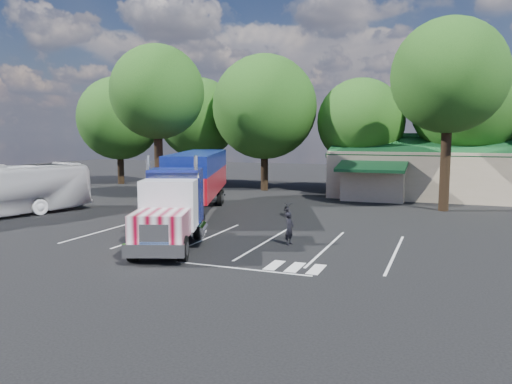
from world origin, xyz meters
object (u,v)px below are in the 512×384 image
(woman, at_px, (289,229))
(silver_sedan, at_px, (364,190))
(bicycle, at_px, (287,209))
(semi_truck, at_px, (193,181))

(woman, bearing_deg, silver_sedan, 8.13)
(woman, relative_size, silver_sedan, 0.41)
(bicycle, xyz_separation_m, silver_sedan, (3.20, 11.83, 0.18))
(bicycle, bearing_deg, semi_truck, -173.86)
(semi_truck, bearing_deg, bicycle, 13.35)
(semi_truck, height_order, bicycle, semi_truck)
(woman, xyz_separation_m, bicycle, (-2.70, 8.17, -0.33))
(semi_truck, xyz_separation_m, silver_sedan, (8.40, 15.25, -1.85))
(bicycle, bearing_deg, silver_sedan, 47.68)
(woman, bearing_deg, semi_truck, 68.55)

